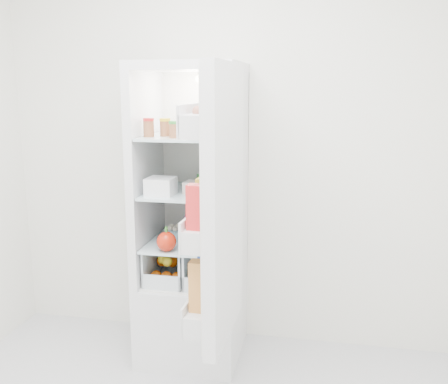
% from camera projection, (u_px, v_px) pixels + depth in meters
% --- Properties ---
extents(room_walls, '(3.02, 3.02, 2.61)m').
position_uv_depth(room_walls, '(153.00, 109.00, 1.67)').
color(room_walls, white).
rests_on(room_walls, ground).
extents(refrigerator, '(0.60, 0.60, 1.80)m').
position_uv_depth(refrigerator, '(194.00, 250.00, 3.10)').
color(refrigerator, silver).
rests_on(refrigerator, ground).
extents(shelf_low, '(0.49, 0.53, 0.01)m').
position_uv_depth(shelf_low, '(191.00, 242.00, 3.03)').
color(shelf_low, silver).
rests_on(shelf_low, refrigerator).
extents(shelf_mid, '(0.49, 0.53, 0.02)m').
position_uv_depth(shelf_mid, '(190.00, 192.00, 2.96)').
color(shelf_mid, silver).
rests_on(shelf_mid, refrigerator).
extents(shelf_top, '(0.49, 0.53, 0.02)m').
position_uv_depth(shelf_top, '(190.00, 136.00, 2.89)').
color(shelf_top, silver).
rests_on(shelf_top, refrigerator).
extents(crisper_left, '(0.23, 0.46, 0.22)m').
position_uv_depth(crisper_left, '(172.00, 261.00, 3.08)').
color(crisper_left, silver).
rests_on(crisper_left, refrigerator).
extents(crisper_right, '(0.23, 0.46, 0.22)m').
position_uv_depth(crisper_right, '(211.00, 263.00, 3.03)').
color(crisper_right, silver).
rests_on(crisper_right, refrigerator).
extents(condiment_jars, '(0.38, 0.16, 0.08)m').
position_uv_depth(condiment_jars, '(177.00, 129.00, 2.78)').
color(condiment_jars, '#B21919').
rests_on(condiment_jars, shelf_top).
extents(squeeze_bottle, '(0.07, 0.07, 0.20)m').
position_uv_depth(squeeze_bottle, '(219.00, 117.00, 2.93)').
color(squeeze_bottle, white).
rests_on(squeeze_bottle, shelf_top).
extents(tub_white, '(0.16, 0.16, 0.10)m').
position_uv_depth(tub_white, '(161.00, 186.00, 2.84)').
color(tub_white, white).
rests_on(tub_white, shelf_mid).
extents(tub_cream, '(0.13, 0.13, 0.07)m').
position_uv_depth(tub_cream, '(195.00, 187.00, 2.89)').
color(tub_cream, beige).
rests_on(tub_cream, shelf_mid).
extents(tin_red, '(0.11, 0.11, 0.06)m').
position_uv_depth(tin_red, '(215.00, 194.00, 2.74)').
color(tin_red, red).
rests_on(tin_red, shelf_mid).
extents(tub_green, '(0.15, 0.17, 0.08)m').
position_uv_depth(tub_green, '(210.00, 180.00, 3.10)').
color(tub_green, '#3E8945').
rests_on(tub_green, shelf_mid).
extents(red_cabbage, '(0.19, 0.19, 0.19)m').
position_uv_depth(red_cabbage, '(197.00, 223.00, 3.06)').
color(red_cabbage, '#591F5C').
rests_on(red_cabbage, shelf_low).
extents(bell_pepper, '(0.11, 0.11, 0.11)m').
position_uv_depth(bell_pepper, '(166.00, 242.00, 2.82)').
color(bell_pepper, red).
rests_on(bell_pepper, shelf_low).
extents(mushroom_bowl, '(0.14, 0.14, 0.06)m').
position_uv_depth(mushroom_bowl, '(175.00, 234.00, 3.05)').
color(mushroom_bowl, '#7DADBA').
rests_on(mushroom_bowl, shelf_low).
extents(salad_bag, '(0.10, 0.10, 0.10)m').
position_uv_depth(salad_bag, '(214.00, 245.00, 2.79)').
color(salad_bag, beige).
rests_on(salad_bag, shelf_low).
extents(citrus_pile, '(0.20, 0.24, 0.16)m').
position_uv_depth(citrus_pile, '(168.00, 267.00, 3.02)').
color(citrus_pile, '#E25A0B').
rests_on(citrus_pile, refrigerator).
extents(veg_pile, '(0.16, 0.30, 0.10)m').
position_uv_depth(veg_pile, '(212.00, 271.00, 3.04)').
color(veg_pile, '#184918').
rests_on(veg_pile, refrigerator).
extents(fridge_door, '(0.19, 0.60, 1.30)m').
position_uv_depth(fridge_door, '(218.00, 210.00, 2.35)').
color(fridge_door, silver).
rests_on(fridge_door, refrigerator).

